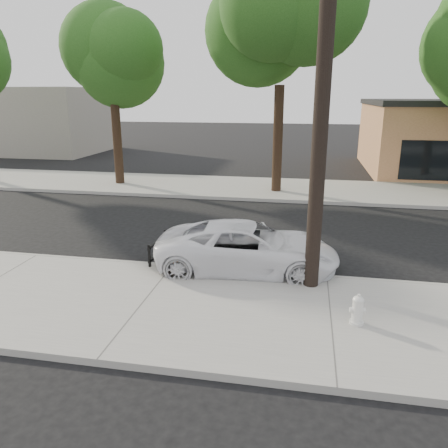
{
  "coord_description": "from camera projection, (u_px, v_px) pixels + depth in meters",
  "views": [
    {
      "loc": [
        3.35,
        -12.46,
        4.5
      ],
      "look_at": [
        1.16,
        -0.92,
        1.0
      ],
      "focal_mm": 35.0,
      "sensor_mm": 36.0,
      "label": 1
    }
  ],
  "objects": [
    {
      "name": "ground",
      "position": [
        193.0,
        244.0,
        13.62
      ],
      "size": [
        120.0,
        120.0,
        0.0
      ],
      "primitive_type": "plane",
      "color": "black",
      "rests_on": "ground"
    },
    {
      "name": "near_sidewalk",
      "position": [
        143.0,
        305.0,
        9.55
      ],
      "size": [
        90.0,
        4.4,
        0.15
      ],
      "primitive_type": "cube",
      "color": "gray",
      "rests_on": "ground"
    },
    {
      "name": "far_sidewalk",
      "position": [
        236.0,
        187.0,
        21.6
      ],
      "size": [
        90.0,
        5.0,
        0.15
      ],
      "primitive_type": "cube",
      "color": "gray",
      "rests_on": "ground"
    },
    {
      "name": "curb_near",
      "position": [
        173.0,
        267.0,
        11.62
      ],
      "size": [
        90.0,
        0.12,
        0.16
      ],
      "primitive_type": "cube",
      "color": "#9E9B93",
      "rests_on": "ground"
    },
    {
      "name": "building_far",
      "position": [
        16.0,
        120.0,
        35.31
      ],
      "size": [
        14.0,
        8.0,
        5.0
      ],
      "primitive_type": "cube",
      "color": "gray",
      "rests_on": "ground"
    },
    {
      "name": "utility_pole",
      "position": [
        323.0,
        84.0,
        9.09
      ],
      "size": [
        1.4,
        0.34,
        9.0
      ],
      "color": "black",
      "rests_on": "near_sidewalk"
    },
    {
      "name": "tree_b",
      "position": [
        114.0,
        58.0,
        20.49
      ],
      "size": [
        4.34,
        4.2,
        8.45
      ],
      "color": "black",
      "rests_on": "far_sidewalk"
    },
    {
      "name": "tree_c",
      "position": [
        286.0,
        35.0,
        18.44
      ],
      "size": [
        4.96,
        4.8,
        9.55
      ],
      "color": "black",
      "rests_on": "far_sidewalk"
    },
    {
      "name": "police_cruiser",
      "position": [
        248.0,
        248.0,
        11.39
      ],
      "size": [
        4.84,
        2.49,
        1.31
      ],
      "primitive_type": "imported",
      "rotation": [
        0.0,
        0.0,
        1.64
      ],
      "color": "white",
      "rests_on": "ground"
    },
    {
      "name": "fire_hydrant",
      "position": [
        358.0,
        310.0,
        8.55
      ],
      "size": [
        0.31,
        0.29,
        0.59
      ],
      "rotation": [
        0.0,
        0.0,
        0.1
      ],
      "color": "silver",
      "rests_on": "near_sidewalk"
    },
    {
      "name": "traffic_cone",
      "position": [
        177.0,
        257.0,
        11.07
      ],
      "size": [
        0.47,
        0.47,
        0.79
      ],
      "rotation": [
        0.0,
        0.0,
        -0.18
      ],
      "color": "#DA640B",
      "rests_on": "near_sidewalk"
    }
  ]
}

